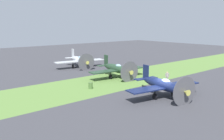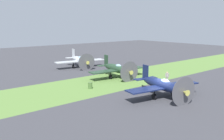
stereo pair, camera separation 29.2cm
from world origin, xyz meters
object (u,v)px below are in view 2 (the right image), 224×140
Objects in this scene: airplane_wingman at (117,69)px; fuel_drum at (90,86)px; airplane_lead at (162,85)px; ground_crew_chief at (167,77)px; airplane_trail at (80,60)px.

airplane_wingman is 11.78× the size of fuel_drum.
airplane_lead reaches higher than ground_crew_chief.
airplane_wingman is (-2.92, -12.21, -0.01)m from airplane_lead.
ground_crew_chief is at bearing 122.58° from airplane_wingman.
fuel_drum is at bearing -174.16° from ground_crew_chief.
airplane_lead is 1.01× the size of airplane_wingman.
fuel_drum is (8.01, 15.66, -1.15)m from airplane_trail.
fuel_drum is at bearing 28.71° from airplane_wingman.
airplane_lead is 10.37m from fuel_drum.
airplane_wingman is 0.98× the size of airplane_trail.
airplane_lead reaches higher than airplane_wingman.
airplane_lead is 8.01m from ground_crew_chief.
airplane_wingman is at bearing -93.09° from airplane_lead.
fuel_drum is (11.47, -4.75, -0.46)m from ground_crew_chief.
airplane_trail is at bearing -117.09° from fuel_drum.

